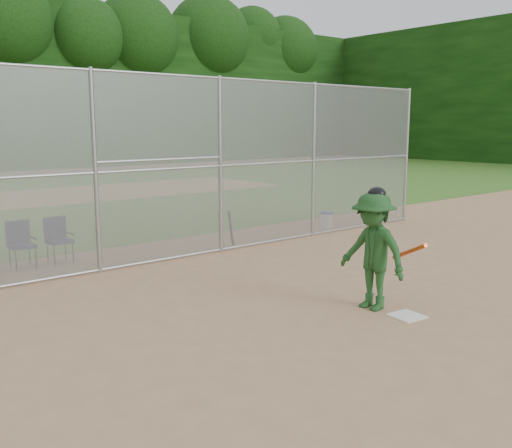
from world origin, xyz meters
TOP-DOWN VIEW (x-y plane):
  - ground at (0.00, 0.00)m, footprint 100.00×100.00m
  - grass_strip at (0.00, 18.00)m, footprint 100.00×100.00m
  - dirt_patch_far at (0.00, 18.00)m, footprint 24.00×24.00m
  - backstop_fence at (0.00, 5.00)m, footprint 16.09×0.09m
  - home_plate at (0.52, -0.54)m, footprint 0.51×0.51m
  - batter_at_plate at (0.40, 0.07)m, footprint 0.90×1.40m
  - water_cooler at (5.23, 5.64)m, footprint 0.36×0.36m
  - spare_bats at (1.47, 5.44)m, footprint 0.36×0.23m
  - chair_4 at (-3.06, 6.38)m, footprint 0.54×0.52m
  - chair_5 at (-2.28, 6.38)m, footprint 0.54×0.52m

SIDE VIEW (x-z plane):
  - ground at x=0.00m, z-range 0.00..0.00m
  - grass_strip at x=0.00m, z-range 0.01..0.01m
  - dirt_patch_far at x=0.00m, z-range 0.01..0.01m
  - home_plate at x=0.52m, z-range 0.00..0.02m
  - water_cooler at x=5.23m, z-range 0.00..0.46m
  - spare_bats at x=1.47m, z-range 0.00..0.85m
  - chair_4 at x=-3.06m, z-range 0.00..0.96m
  - chair_5 at x=-2.28m, z-range 0.00..0.96m
  - batter_at_plate at x=0.40m, z-range -0.03..1.94m
  - backstop_fence at x=0.00m, z-range 0.07..4.07m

